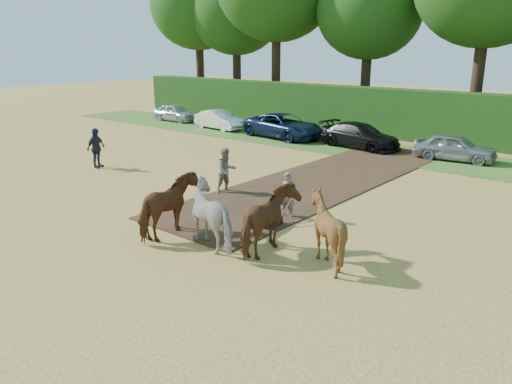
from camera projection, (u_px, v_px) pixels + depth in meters
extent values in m
plane|color=gold|center=(178.00, 213.00, 17.14)|extent=(120.00, 120.00, 0.00)
cube|color=#472D1C|center=(325.00, 179.00, 21.37)|extent=(4.50, 17.00, 0.05)
cube|color=#38601E|center=(370.00, 150.00, 27.45)|extent=(50.00, 5.00, 0.03)
cube|color=#14380F|center=(406.00, 115.00, 30.35)|extent=(46.00, 1.60, 3.00)
imported|color=tan|center=(226.00, 171.00, 19.23)|extent=(0.88, 1.01, 1.77)
imported|color=#22242E|center=(96.00, 148.00, 23.25)|extent=(0.73, 1.18, 1.87)
imported|color=maroon|center=(170.00, 207.00, 14.77)|extent=(1.42, 2.35, 1.86)
imported|color=beige|center=(217.00, 214.00, 14.16)|extent=(2.12, 1.92, 1.86)
imported|color=brown|center=(269.00, 221.00, 13.55)|extent=(1.42, 2.35, 1.86)
imported|color=#5C3217|center=(326.00, 229.00, 12.94)|extent=(1.81, 1.96, 1.86)
cube|color=black|center=(273.00, 223.00, 15.69)|extent=(0.46, 0.84, 0.31)
cube|color=brown|center=(266.00, 223.00, 15.20)|extent=(0.34, 1.23, 0.09)
cylinder|color=brown|center=(275.00, 208.00, 16.10)|extent=(0.35, 0.86, 0.65)
cylinder|color=brown|center=(285.00, 210.00, 15.92)|extent=(0.11, 0.90, 0.65)
imported|color=gray|center=(288.00, 195.00, 16.42)|extent=(0.63, 0.48, 1.55)
imported|color=#BABCC2|center=(175.00, 113.00, 37.84)|extent=(3.83, 1.59, 1.30)
imported|color=white|center=(219.00, 120.00, 34.20)|extent=(4.03, 1.72, 1.29)
imported|color=#152343|center=(283.00, 126.00, 30.91)|extent=(5.63, 3.13, 1.49)
imported|color=black|center=(360.00, 136.00, 27.86)|extent=(5.00, 2.59, 1.39)
imported|color=gray|center=(455.00, 147.00, 24.78)|extent=(4.09, 2.04, 1.34)
cylinder|color=#382616|center=(200.00, 76.00, 45.08)|extent=(0.70, 0.70, 5.85)
ellipsoid|color=#163F11|center=(198.00, 4.00, 43.37)|extent=(8.40, 8.40, 7.73)
cylinder|color=#382616|center=(237.00, 80.00, 43.05)|extent=(0.70, 0.70, 5.40)
ellipsoid|color=#163F11|center=(236.00, 11.00, 41.47)|extent=(7.80, 7.80, 7.18)
cylinder|color=#382616|center=(276.00, 76.00, 39.08)|extent=(0.70, 0.70, 6.53)
cylinder|color=#382616|center=(365.00, 88.00, 36.07)|extent=(0.70, 0.70, 5.17)
ellipsoid|color=#163F11|center=(370.00, 9.00, 34.56)|extent=(7.40, 7.40, 6.81)
cylinder|color=#382616|center=(476.00, 88.00, 30.29)|extent=(0.70, 0.70, 6.08)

